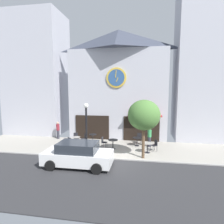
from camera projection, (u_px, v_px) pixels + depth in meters
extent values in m
cube|color=#9E998E|center=(121.00, 149.00, 15.43)|extent=(26.02, 5.05, 0.05)
cube|color=#2D2D30|center=(109.00, 182.00, 9.91)|extent=(26.02, 6.21, 0.05)
cube|color=#A8A5A0|center=(117.00, 159.00, 12.97)|extent=(26.02, 0.12, 0.08)
cube|color=#B2B2BC|center=(118.00, 95.00, 18.72)|extent=(9.44, 2.50, 8.57)
pyramid|color=#383D4C|center=(118.00, 40.00, 18.07)|extent=(8.50, 3.50, 1.93)
cylinder|color=gold|center=(116.00, 78.00, 17.24)|extent=(1.85, 0.10, 1.85)
cylinder|color=#2D5184|center=(116.00, 78.00, 17.18)|extent=(1.52, 0.04, 1.52)
cube|color=gold|center=(117.00, 80.00, 17.15)|extent=(0.23, 0.03, 0.40)
cube|color=gold|center=(116.00, 74.00, 17.11)|extent=(0.13, 0.03, 0.65)
cube|color=black|center=(92.00, 127.00, 18.22)|extent=(3.30, 0.10, 2.30)
cube|color=black|center=(141.00, 129.00, 17.46)|extent=(3.30, 0.10, 2.30)
cube|color=#B23333|center=(145.00, 116.00, 16.95)|extent=(3.02, 0.90, 0.12)
cube|color=#B2B2BC|center=(37.00, 75.00, 20.86)|extent=(6.09, 4.39, 12.80)
cube|color=#B2B2BC|center=(204.00, 62.00, 17.57)|extent=(5.04, 3.57, 14.66)
cylinder|color=black|center=(87.00, 151.00, 14.19)|extent=(0.32, 0.32, 0.36)
cylinder|color=black|center=(86.00, 131.00, 13.99)|extent=(0.14, 0.14, 3.46)
sphere|color=white|center=(86.00, 106.00, 13.76)|extent=(0.36, 0.36, 0.36)
cylinder|color=brown|center=(143.00, 142.00, 13.14)|extent=(0.20, 0.20, 2.29)
ellipsoid|color=#4C7A38|center=(144.00, 115.00, 12.90)|extent=(2.23, 2.01, 2.12)
cylinder|color=black|center=(76.00, 141.00, 16.21)|extent=(0.07, 0.07, 0.72)
cylinder|color=black|center=(77.00, 145.00, 16.25)|extent=(0.40, 0.40, 0.03)
cylinder|color=gray|center=(76.00, 137.00, 16.16)|extent=(0.64, 0.64, 0.03)
cylinder|color=black|center=(93.00, 138.00, 17.13)|extent=(0.07, 0.07, 0.73)
cylinder|color=black|center=(93.00, 142.00, 17.17)|extent=(0.40, 0.40, 0.03)
cylinder|color=black|center=(93.00, 134.00, 17.08)|extent=(0.69, 0.69, 0.03)
cylinder|color=black|center=(113.00, 144.00, 15.29)|extent=(0.07, 0.07, 0.73)
cylinder|color=black|center=(113.00, 148.00, 15.33)|extent=(0.40, 0.40, 0.03)
cylinder|color=black|center=(113.00, 140.00, 15.24)|extent=(0.79, 0.79, 0.03)
cylinder|color=black|center=(137.00, 142.00, 16.05)|extent=(0.07, 0.07, 0.70)
cylinder|color=black|center=(137.00, 146.00, 16.09)|extent=(0.40, 0.40, 0.03)
cylinder|color=black|center=(137.00, 138.00, 16.00)|extent=(0.77, 0.77, 0.03)
cylinder|color=black|center=(147.00, 148.00, 14.32)|extent=(0.07, 0.07, 0.75)
cylinder|color=black|center=(147.00, 152.00, 14.36)|extent=(0.40, 0.40, 0.03)
cylinder|color=gray|center=(147.00, 143.00, 14.27)|extent=(0.75, 0.75, 0.03)
cube|color=black|center=(71.00, 142.00, 15.52)|extent=(0.54, 0.54, 0.04)
cube|color=black|center=(69.00, 140.00, 15.35)|extent=(0.36, 0.21, 0.45)
cylinder|color=black|center=(74.00, 145.00, 15.58)|extent=(0.03, 0.03, 0.45)
cylinder|color=black|center=(71.00, 144.00, 15.78)|extent=(0.03, 0.03, 0.45)
cylinder|color=black|center=(71.00, 146.00, 15.31)|extent=(0.03, 0.03, 0.45)
cylinder|color=black|center=(68.00, 145.00, 15.51)|extent=(0.03, 0.03, 0.45)
cube|color=black|center=(76.00, 138.00, 16.92)|extent=(0.54, 0.54, 0.04)
cube|color=black|center=(76.00, 135.00, 17.06)|extent=(0.35, 0.21, 0.45)
cylinder|color=black|center=(74.00, 141.00, 16.73)|extent=(0.03, 0.03, 0.45)
cylinder|color=black|center=(78.00, 141.00, 16.84)|extent=(0.03, 0.03, 0.45)
cylinder|color=black|center=(74.00, 140.00, 17.05)|extent=(0.03, 0.03, 0.45)
cylinder|color=black|center=(78.00, 140.00, 17.16)|extent=(0.03, 0.03, 0.45)
cube|color=black|center=(154.00, 145.00, 14.72)|extent=(0.54, 0.54, 0.04)
cube|color=black|center=(156.00, 142.00, 14.75)|extent=(0.22, 0.35, 0.45)
cylinder|color=black|center=(151.00, 148.00, 14.85)|extent=(0.03, 0.03, 0.45)
cylinder|color=black|center=(153.00, 149.00, 14.54)|extent=(0.03, 0.03, 0.45)
cylinder|color=black|center=(155.00, 147.00, 14.96)|extent=(0.03, 0.03, 0.45)
cylinder|color=black|center=(157.00, 149.00, 14.65)|extent=(0.03, 0.03, 0.45)
cube|color=black|center=(84.00, 139.00, 16.63)|extent=(0.57, 0.57, 0.04)
cube|color=black|center=(86.00, 136.00, 16.70)|extent=(0.29, 0.30, 0.45)
cylinder|color=black|center=(81.00, 141.00, 16.70)|extent=(0.03, 0.03, 0.45)
cylinder|color=black|center=(83.00, 142.00, 16.42)|extent=(0.03, 0.03, 0.45)
cylinder|color=black|center=(85.00, 141.00, 16.89)|extent=(0.03, 0.03, 0.45)
cylinder|color=black|center=(86.00, 141.00, 16.62)|extent=(0.03, 0.03, 0.45)
cube|color=black|center=(104.00, 142.00, 15.53)|extent=(0.45, 0.45, 0.04)
cube|color=black|center=(102.00, 140.00, 15.56)|extent=(0.09, 0.38, 0.45)
cylinder|color=black|center=(106.00, 146.00, 15.35)|extent=(0.03, 0.03, 0.45)
cylinder|color=black|center=(107.00, 145.00, 15.68)|extent=(0.03, 0.03, 0.45)
cylinder|color=black|center=(102.00, 145.00, 15.45)|extent=(0.03, 0.03, 0.45)
cylinder|color=black|center=(103.00, 144.00, 15.77)|extent=(0.03, 0.03, 0.45)
cube|color=black|center=(139.00, 139.00, 16.74)|extent=(0.42, 0.42, 0.04)
cube|color=black|center=(139.00, 136.00, 16.88)|extent=(0.38, 0.06, 0.45)
cylinder|color=black|center=(137.00, 141.00, 16.64)|extent=(0.03, 0.03, 0.45)
cylinder|color=black|center=(141.00, 142.00, 16.56)|extent=(0.03, 0.03, 0.45)
cylinder|color=black|center=(137.00, 140.00, 16.97)|extent=(0.03, 0.03, 0.45)
cylinder|color=black|center=(141.00, 141.00, 16.89)|extent=(0.03, 0.03, 0.45)
cylinder|color=#2D2D38|center=(58.00, 134.00, 18.36)|extent=(0.35, 0.35, 0.85)
cylinder|color=maroon|center=(58.00, 127.00, 18.27)|extent=(0.43, 0.43, 0.60)
sphere|color=tan|center=(58.00, 123.00, 18.22)|extent=(0.22, 0.22, 0.22)
cylinder|color=#2D2D38|center=(149.00, 142.00, 15.79)|extent=(0.36, 0.36, 0.85)
cylinder|color=#338C4C|center=(150.00, 133.00, 15.70)|extent=(0.44, 0.44, 0.60)
sphere|color=tan|center=(150.00, 129.00, 15.65)|extent=(0.22, 0.22, 0.22)
cube|color=white|center=(78.00, 157.00, 11.81)|extent=(4.30, 1.81, 0.75)
cube|color=#262B33|center=(78.00, 147.00, 11.73)|extent=(2.41, 1.59, 0.60)
cylinder|color=black|center=(97.00, 169.00, 10.73)|extent=(0.64, 0.22, 0.64)
cylinder|color=black|center=(103.00, 157.00, 12.49)|extent=(0.64, 0.22, 0.64)
cylinder|color=black|center=(50.00, 165.00, 11.19)|extent=(0.64, 0.22, 0.64)
cylinder|color=black|center=(63.00, 155.00, 12.95)|extent=(0.64, 0.22, 0.64)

